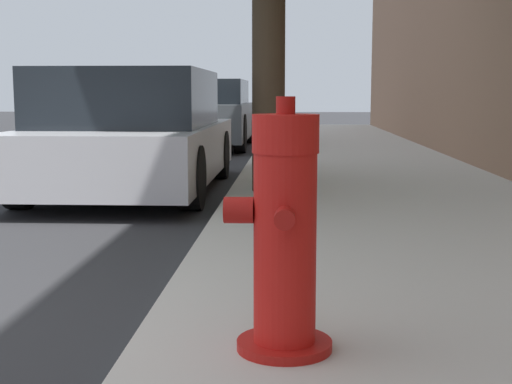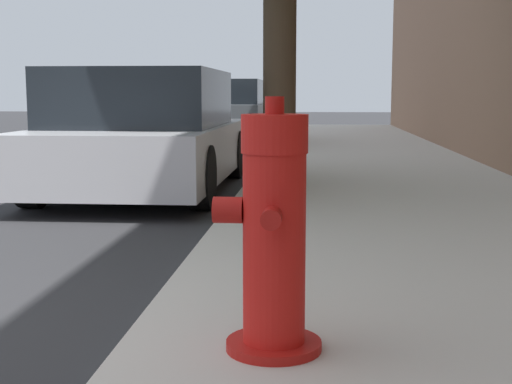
% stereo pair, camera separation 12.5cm
% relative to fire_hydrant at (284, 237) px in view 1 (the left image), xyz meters
% --- Properties ---
extents(fire_hydrant, '(0.41, 0.41, 0.95)m').
position_rel_fire_hydrant_xyz_m(fire_hydrant, '(0.00, 0.00, 0.00)').
color(fire_hydrant, '#A91511').
rests_on(fire_hydrant, sidewalk_slab).
extents(parked_car_near, '(1.83, 4.11, 1.33)m').
position_rel_fire_hydrant_xyz_m(parked_car_near, '(-1.71, 5.13, 0.08)').
color(parked_car_near, '#B7B7BC').
rests_on(parked_car_near, ground_plane).
extents(parked_car_mid, '(1.86, 4.24, 1.34)m').
position_rel_fire_hydrant_xyz_m(parked_car_mid, '(-1.75, 11.69, 0.12)').
color(parked_car_mid, '#4C5156').
rests_on(parked_car_mid, ground_plane).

